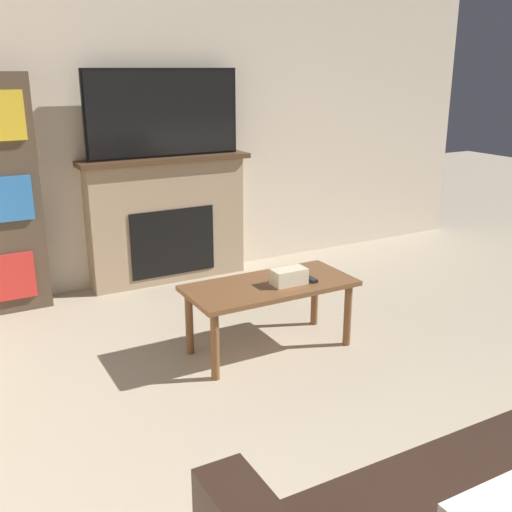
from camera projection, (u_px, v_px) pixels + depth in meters
The scene contains 6 objects.
wall_back at pixel (132, 120), 4.80m from camera, with size 6.96×0.06×2.70m.
fireplace at pixel (168, 219), 5.03m from camera, with size 1.43×0.28×1.06m.
tv at pixel (164, 113), 4.75m from camera, with size 1.27×0.03×0.69m.
coffee_table at pixel (270, 293), 3.78m from camera, with size 1.07×0.50×0.45m.
tissue_box at pixel (289, 276), 3.74m from camera, with size 0.22×0.12×0.10m.
remote_control at pixel (309, 278), 3.82m from camera, with size 0.04×0.15×0.02m.
Camera 1 is at (-1.50, -0.35, 1.75)m, focal length 42.00 mm.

